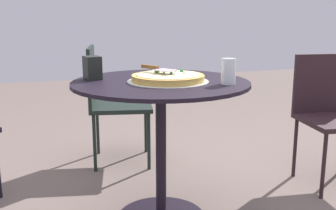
{
  "coord_description": "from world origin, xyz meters",
  "views": [
    {
      "loc": [
        -0.61,
        -1.94,
        1.09
      ],
      "look_at": [
        0.03,
        -0.03,
        0.64
      ],
      "focal_mm": 43.79,
      "sensor_mm": 36.0,
      "label": 1
    }
  ],
  "objects_px": {
    "patio_table": "(161,118)",
    "pizza_on_tray": "(168,78)",
    "patio_chair_corner": "(331,109)",
    "napkin_dispenser": "(92,68)",
    "pizza_server": "(157,68)",
    "patio_chair_near": "(110,97)",
    "drinking_cup": "(228,71)"
  },
  "relations": [
    {
      "from": "drinking_cup",
      "to": "napkin_dispenser",
      "type": "bearing_deg",
      "value": 149.35
    },
    {
      "from": "pizza_on_tray",
      "to": "drinking_cup",
      "type": "bearing_deg",
      "value": -32.44
    },
    {
      "from": "patio_table",
      "to": "napkin_dispenser",
      "type": "height_order",
      "value": "napkin_dispenser"
    },
    {
      "from": "patio_table",
      "to": "drinking_cup",
      "type": "height_order",
      "value": "drinking_cup"
    },
    {
      "from": "pizza_on_tray",
      "to": "napkin_dispenser",
      "type": "xyz_separation_m",
      "value": [
        -0.34,
        0.19,
        0.04
      ]
    },
    {
      "from": "pizza_server",
      "to": "napkin_dispenser",
      "type": "height_order",
      "value": "napkin_dispenser"
    },
    {
      "from": "pizza_server",
      "to": "napkin_dispenser",
      "type": "relative_size",
      "value": 1.74
    },
    {
      "from": "patio_chair_near",
      "to": "pizza_on_tray",
      "type": "bearing_deg",
      "value": -83.22
    },
    {
      "from": "patio_chair_near",
      "to": "patio_chair_corner",
      "type": "relative_size",
      "value": 1.04
    },
    {
      "from": "patio_table",
      "to": "patio_chair_near",
      "type": "bearing_deg",
      "value": 95.21
    },
    {
      "from": "pizza_server",
      "to": "napkin_dispenser",
      "type": "bearing_deg",
      "value": 157.05
    },
    {
      "from": "pizza_on_tray",
      "to": "pizza_server",
      "type": "height_order",
      "value": "pizza_server"
    },
    {
      "from": "pizza_server",
      "to": "patio_chair_corner",
      "type": "height_order",
      "value": "patio_chair_corner"
    },
    {
      "from": "patio_table",
      "to": "napkin_dispenser",
      "type": "bearing_deg",
      "value": 152.1
    },
    {
      "from": "patio_table",
      "to": "patio_chair_near",
      "type": "distance_m",
      "value": 0.97
    },
    {
      "from": "pizza_on_tray",
      "to": "patio_table",
      "type": "bearing_deg",
      "value": 138.18
    },
    {
      "from": "pizza_server",
      "to": "patio_chair_corner",
      "type": "xyz_separation_m",
      "value": [
        1.21,
        0.12,
        -0.33
      ]
    },
    {
      "from": "pizza_server",
      "to": "patio_chair_near",
      "type": "distance_m",
      "value": 0.98
    },
    {
      "from": "patio_table",
      "to": "drinking_cup",
      "type": "relative_size",
      "value": 7.25
    },
    {
      "from": "pizza_on_tray",
      "to": "napkin_dispenser",
      "type": "distance_m",
      "value": 0.4
    },
    {
      "from": "patio_chair_near",
      "to": "patio_chair_corner",
      "type": "bearing_deg",
      "value": -31.9
    },
    {
      "from": "napkin_dispenser",
      "to": "pizza_server",
      "type": "bearing_deg",
      "value": 57.01
    },
    {
      "from": "pizza_on_tray",
      "to": "patio_chair_corner",
      "type": "distance_m",
      "value": 1.22
    },
    {
      "from": "pizza_server",
      "to": "drinking_cup",
      "type": "distance_m",
      "value": 0.37
    },
    {
      "from": "pizza_server",
      "to": "napkin_dispenser",
      "type": "xyz_separation_m",
      "value": [
        -0.31,
        0.13,
        -0.0
      ]
    },
    {
      "from": "patio_chair_near",
      "to": "napkin_dispenser",
      "type": "bearing_deg",
      "value": -105.92
    },
    {
      "from": "patio_table",
      "to": "pizza_on_tray",
      "type": "distance_m",
      "value": 0.21
    },
    {
      "from": "patio_table",
      "to": "pizza_on_tray",
      "type": "relative_size",
      "value": 2.21
    },
    {
      "from": "napkin_dispenser",
      "to": "patio_chair_near",
      "type": "bearing_deg",
      "value": 154.04
    },
    {
      "from": "drinking_cup",
      "to": "patio_chair_near",
      "type": "bearing_deg",
      "value": 107.8
    },
    {
      "from": "napkin_dispenser",
      "to": "patio_chair_corner",
      "type": "relative_size",
      "value": 0.14
    },
    {
      "from": "patio_chair_near",
      "to": "patio_chair_corner",
      "type": "distance_m",
      "value": 1.52
    }
  ]
}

